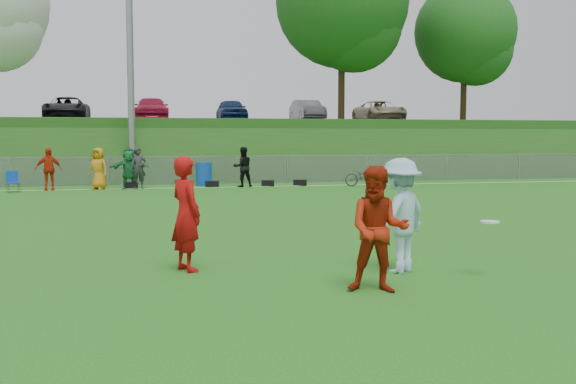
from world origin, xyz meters
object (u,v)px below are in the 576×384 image
object	(u,v)px
recycling_bin	(204,174)
player_blue	(400,215)
player_red_left	(186,214)
player_red_center	(378,229)
bicycle	(364,176)
frisbee	(490,222)

from	to	relation	value
recycling_bin	player_blue	bearing A→B (deg)	-85.66
player_red_left	player_red_center	bearing A→B (deg)	-155.08
player_red_left	bicycle	distance (m)	18.18
player_red_center	player_red_left	bearing A→B (deg)	162.11
frisbee	recycling_bin	world-z (taller)	recycling_bin
frisbee	player_red_left	bearing A→B (deg)	161.19
bicycle	player_red_left	bearing A→B (deg)	154.36
player_red_center	recycling_bin	xyz separation A→B (m)	(-0.62, 19.82, -0.36)
recycling_bin	player_red_left	bearing A→B (deg)	-95.97
player_red_left	player_blue	size ratio (longest dim) A/B	1.01
player_red_center	recycling_bin	world-z (taller)	player_red_center
recycling_bin	bicycle	distance (m)	6.96
player_blue	frisbee	bearing A→B (deg)	115.26
player_red_center	player_blue	bearing A→B (deg)	76.60
player_red_left	player_blue	bearing A→B (deg)	-130.53
frisbee	player_blue	bearing A→B (deg)	149.72
recycling_bin	frisbee	bearing A→B (deg)	-82.40
bicycle	recycling_bin	bearing A→B (deg)	77.57
frisbee	bicycle	bearing A→B (deg)	76.70
player_blue	frisbee	world-z (taller)	player_blue
player_blue	recycling_bin	world-z (taller)	player_blue
player_red_center	recycling_bin	size ratio (longest dim) A/B	1.70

